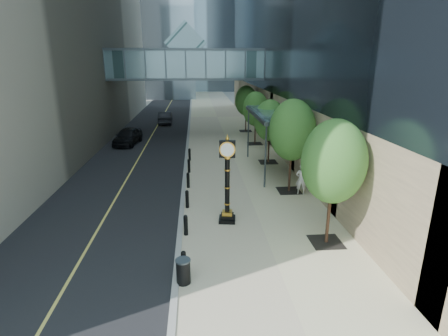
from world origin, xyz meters
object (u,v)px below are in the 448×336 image
(car_near, at_px, (128,136))
(car_far, at_px, (165,118))
(pedestrian, at_px, (301,179))
(trash_bin, at_px, (183,272))
(street_clock, at_px, (227,186))

(car_near, height_order, car_far, car_near)
(pedestrian, xyz_separation_m, car_far, (-10.25, 26.29, -0.23))
(trash_bin, distance_m, car_far, 34.85)
(trash_bin, xyz_separation_m, pedestrian, (6.87, 8.40, 0.51))
(street_clock, xyz_separation_m, car_far, (-5.44, 29.67, -1.17))
(street_clock, height_order, car_near, street_clock)
(street_clock, xyz_separation_m, car_near, (-8.15, 17.96, -1.13))
(street_clock, relative_size, pedestrian, 2.28)
(car_near, xyz_separation_m, car_far, (2.71, 11.72, -0.04))
(street_clock, distance_m, car_near, 19.75)
(pedestrian, bearing_deg, car_near, -37.42)
(car_near, bearing_deg, street_clock, -57.75)
(street_clock, distance_m, trash_bin, 5.61)
(trash_bin, height_order, car_near, car_near)
(trash_bin, relative_size, car_near, 0.19)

